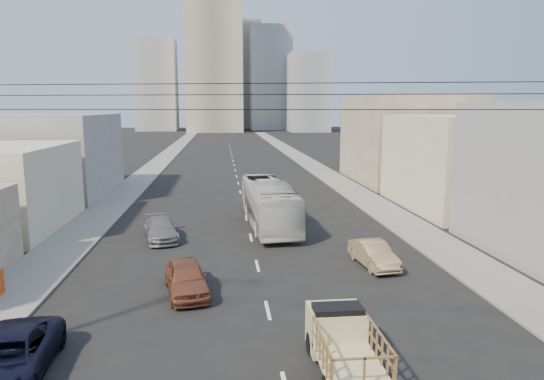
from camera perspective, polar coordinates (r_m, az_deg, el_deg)
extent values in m
cube|color=gray|center=(82.74, -12.82, 3.45)|extent=(3.50, 180.00, 0.12)
cube|color=gray|center=(83.27, 3.48, 3.71)|extent=(3.50, 180.00, 0.12)
cube|color=silver|center=(21.59, -0.51, -13.94)|extent=(0.15, 2.00, 0.01)
cube|color=silver|center=(27.18, -1.73, -8.90)|extent=(0.15, 2.00, 0.01)
cube|color=silver|center=(32.91, -2.51, -5.59)|extent=(0.15, 2.00, 0.01)
cube|color=silver|center=(38.72, -3.05, -3.26)|extent=(0.15, 2.00, 0.01)
cube|color=silver|center=(44.58, -3.45, -1.55)|extent=(0.15, 2.00, 0.01)
cube|color=silver|center=(50.48, -3.76, -0.23)|extent=(0.15, 2.00, 0.01)
cube|color=silver|center=(56.40, -4.00, 0.81)|extent=(0.15, 2.00, 0.01)
cube|color=silver|center=(62.33, -4.19, 1.65)|extent=(0.15, 2.00, 0.01)
cube|color=silver|center=(68.27, -4.35, 2.35)|extent=(0.15, 2.00, 0.01)
cube|color=silver|center=(74.23, -4.49, 2.93)|extent=(0.15, 2.00, 0.01)
cube|color=silver|center=(80.19, -4.61, 3.43)|extent=(0.15, 2.00, 0.01)
cube|color=silver|center=(86.15, -4.71, 3.86)|extent=(0.15, 2.00, 0.01)
cube|color=silver|center=(92.12, -4.79, 4.23)|extent=(0.15, 2.00, 0.01)
cube|color=silver|center=(98.10, -4.87, 4.56)|extent=(0.15, 2.00, 0.01)
cube|color=silver|center=(104.08, -4.94, 4.85)|extent=(0.15, 2.00, 0.01)
cube|color=silver|center=(110.05, -5.00, 5.11)|extent=(0.15, 2.00, 0.01)
cube|color=silver|center=(116.04, -5.05, 5.34)|extent=(0.15, 2.00, 0.01)
cube|color=#C8B886|center=(16.33, 9.19, -19.60)|extent=(1.90, 3.00, 0.12)
cube|color=#C8B886|center=(17.94, 7.49, -15.85)|extent=(1.90, 1.60, 1.50)
cube|color=black|center=(17.47, 7.73, -14.41)|extent=(1.70, 0.90, 0.70)
cylinder|color=black|center=(18.11, 4.63, -17.54)|extent=(0.25, 0.76, 0.76)
cylinder|color=black|center=(18.48, 10.06, -17.09)|extent=(0.25, 0.76, 0.76)
imported|color=black|center=(18.49, -28.61, -16.94)|extent=(2.71, 5.40, 1.47)
imported|color=beige|center=(35.76, -0.40, -1.59)|extent=(3.48, 12.18, 3.36)
imported|color=brown|center=(23.46, -10.04, -10.14)|extent=(2.61, 4.76, 1.53)
imported|color=#8D7452|center=(27.52, 11.85, -7.38)|extent=(1.93, 4.30, 1.37)
imported|color=slate|center=(33.04, -12.97, -4.52)|extent=(2.98, 5.13, 1.40)
cylinder|color=black|center=(13.35, 2.15, 12.45)|extent=(23.01, 5.02, 0.02)
cylinder|color=black|center=(13.34, 2.14, 11.16)|extent=(23.01, 5.02, 0.02)
cylinder|color=black|center=(13.33, 2.13, 9.45)|extent=(23.01, 5.02, 0.02)
cube|color=beige|center=(45.33, 22.23, 3.05)|extent=(11.00, 14.00, 8.00)
cube|color=gray|center=(59.95, 15.52, 5.81)|extent=(12.00, 16.00, 10.00)
cube|color=gray|center=(53.88, -25.10, 3.79)|extent=(12.00, 16.00, 8.00)
cube|color=gray|center=(182.96, -6.87, 16.28)|extent=(20.00, 20.00, 60.00)
cube|color=#93979B|center=(198.03, -0.21, 12.93)|extent=(16.00, 16.00, 40.00)
cube|color=#93979B|center=(193.39, -13.42, 11.86)|extent=(15.00, 15.00, 34.00)
cube|color=gray|center=(212.27, -3.94, 13.23)|extent=(18.00, 18.00, 44.00)
cube|color=#93979B|center=(179.63, 4.34, 11.33)|extent=(14.00, 14.00, 28.00)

